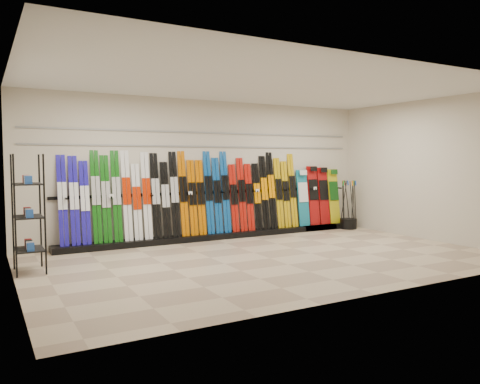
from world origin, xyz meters
TOP-DOWN VIEW (x-y plane):
  - floor at (0.00, 0.00)m, footprint 8.00×8.00m
  - back_wall at (0.00, 2.50)m, footprint 8.00×0.00m
  - left_wall at (-4.00, 0.00)m, footprint 0.00×5.00m
  - right_wall at (4.00, 0.00)m, footprint 0.00×5.00m
  - ceiling at (0.00, 0.00)m, footprint 8.00×8.00m
  - ski_rack_base at (0.22, 2.28)m, footprint 8.00×0.40m
  - skis at (-0.47, 2.36)m, footprint 5.38×0.30m
  - snowboards at (2.93, 2.35)m, footprint 1.26×0.22m
  - accessory_rack at (-3.75, 0.96)m, footprint 0.40×0.60m
  - pole_bin at (3.60, 2.00)m, footprint 0.41×0.41m
  - ski_poles at (3.58, 1.98)m, footprint 0.37×0.33m
  - slatwall_rail_0 at (0.00, 2.48)m, footprint 7.60×0.02m
  - slatwall_rail_1 at (0.00, 2.48)m, footprint 7.60×0.02m

SIDE VIEW (x-z plane):
  - floor at x=0.00m, z-range 0.00..0.00m
  - ski_rack_base at x=0.22m, z-range 0.00..0.12m
  - pole_bin at x=3.60m, z-range 0.00..0.25m
  - ski_poles at x=3.58m, z-range 0.02..1.20m
  - snowboards at x=2.93m, z-range 0.09..1.53m
  - accessory_rack at x=-3.75m, z-range 0.00..1.80m
  - skis at x=-0.47m, z-range 0.04..1.87m
  - back_wall at x=0.00m, z-range -2.50..5.50m
  - left_wall at x=-4.00m, z-range -1.00..4.00m
  - right_wall at x=4.00m, z-range -1.00..4.00m
  - slatwall_rail_0 at x=0.00m, z-range 1.98..2.02m
  - slatwall_rail_1 at x=0.00m, z-range 2.28..2.31m
  - ceiling at x=0.00m, z-range 3.00..3.00m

